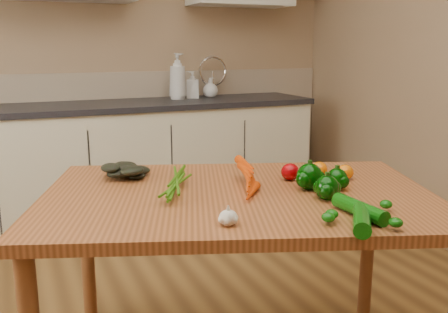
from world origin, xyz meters
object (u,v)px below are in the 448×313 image
at_px(leafy_greens, 125,166).
at_px(tomato_b, 319,169).
at_px(garlic_bulb, 228,218).
at_px(pepper_a, 309,177).
at_px(carrot_bunch, 225,179).
at_px(zucchini_a, 360,209).
at_px(soap_bottle_a, 178,76).
at_px(soap_bottle_c, 210,87).
at_px(tomato_c, 345,172).
at_px(zucchini_b, 362,220).
at_px(pepper_b, 337,179).
at_px(table, 238,214).
at_px(tomato_a, 290,172).
at_px(pepper_c, 327,188).
at_px(soap_bottle_b, 193,85).

height_order(leafy_greens, tomato_b, leafy_greens).
height_order(garlic_bulb, pepper_a, pepper_a).
distance_m(carrot_bunch, zucchini_a, 0.53).
distance_m(tomato_b, zucchini_a, 0.50).
xyz_separation_m(soap_bottle_a, soap_bottle_c, (0.29, 0.05, -0.10)).
relative_size(tomato_c, zucchini_b, 0.35).
height_order(tomato_b, tomato_c, same).
distance_m(soap_bottle_c, pepper_b, 2.20).
xyz_separation_m(leafy_greens, zucchini_a, (0.58, -0.77, -0.03)).
distance_m(carrot_bunch, pepper_a, 0.32).
bearing_deg(soap_bottle_a, garlic_bulb, -124.38).
bearing_deg(leafy_greens, table, -47.55).
xyz_separation_m(carrot_bunch, leafy_greens, (-0.32, 0.30, 0.02)).
distance_m(tomato_a, tomato_c, 0.22).
distance_m(soap_bottle_a, carrot_bunch, 2.01).
distance_m(leafy_greens, pepper_c, 0.82).
bearing_deg(pepper_b, soap_bottle_c, 80.63).
relative_size(soap_bottle_b, pepper_a, 2.10).
bearing_deg(zucchini_b, soap_bottle_a, 84.27).
xyz_separation_m(carrot_bunch, tomato_a, (0.29, 0.01, -0.00)).
bearing_deg(tomato_b, table, -169.41).
distance_m(leafy_greens, pepper_b, 0.84).
distance_m(soap_bottle_a, soap_bottle_b, 0.15).
distance_m(garlic_bulb, pepper_c, 0.44).
height_order(table, zucchini_b, zucchini_b).
xyz_separation_m(tomato_a, zucchini_b, (-0.09, -0.55, -0.01)).
bearing_deg(carrot_bunch, table, -51.58).
xyz_separation_m(garlic_bulb, zucchini_a, (0.41, -0.09, 0.00)).
bearing_deg(table, zucchini_b, -50.00).
xyz_separation_m(tomato_a, tomato_b, (0.14, 0.00, -0.00)).
distance_m(table, zucchini_a, 0.47).
relative_size(table, pepper_b, 20.63).
height_order(carrot_bunch, pepper_b, pepper_b).
relative_size(leafy_greens, tomato_b, 3.04).
xyz_separation_m(pepper_c, tomato_c, (0.22, 0.19, -0.01)).
bearing_deg(soap_bottle_c, leafy_greens, -171.61).
bearing_deg(soap_bottle_b, pepper_b, 15.22).
distance_m(carrot_bunch, garlic_bulb, 0.40).
bearing_deg(table, pepper_c, -19.11).
xyz_separation_m(soap_bottle_a, pepper_a, (-0.17, -2.08, -0.25)).
bearing_deg(pepper_c, zucchini_a, -93.19).
bearing_deg(zucchini_a, soap_bottle_a, 85.50).
bearing_deg(tomato_b, garlic_bulb, -146.86).
height_order(leafy_greens, zucchini_a, leafy_greens).
bearing_deg(tomato_c, leafy_greens, 154.98).
xyz_separation_m(soap_bottle_c, garlic_bulb, (-0.89, -2.36, -0.18)).
bearing_deg(zucchini_a, soap_bottle_b, 82.50).
bearing_deg(zucchini_a, pepper_b, 67.62).
bearing_deg(tomato_a, pepper_b, -63.79).
distance_m(soap_bottle_a, leafy_greens, 1.82).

